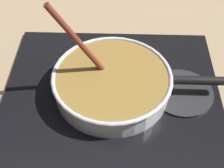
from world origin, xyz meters
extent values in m
cube|color=black|center=(0.14, 0.22, 0.01)|extent=(0.56, 0.48, 0.01)
torus|color=#592D0C|center=(0.14, 0.22, 0.02)|extent=(0.17, 0.17, 0.01)
cylinder|color=#262628|center=(0.32, 0.22, 0.01)|extent=(0.16, 0.16, 0.01)
cylinder|color=silver|center=(0.14, 0.22, 0.04)|extent=(0.29, 0.29, 0.06)
cylinder|color=olive|center=(0.14, 0.22, 0.04)|extent=(0.28, 0.28, 0.05)
torus|color=silver|center=(0.14, 0.22, 0.07)|extent=(0.30, 0.30, 0.01)
cylinder|color=black|center=(0.35, 0.22, 0.06)|extent=(0.13, 0.02, 0.02)
cylinder|color=#EDD88C|center=(0.19, 0.22, 0.06)|extent=(0.03, 0.03, 0.01)
cylinder|color=beige|center=(0.13, 0.22, 0.06)|extent=(0.04, 0.04, 0.01)
cylinder|color=#E5CC7A|center=(0.15, 0.12, 0.06)|extent=(0.03, 0.03, 0.01)
cylinder|color=#E5CC7A|center=(0.06, 0.26, 0.06)|extent=(0.04, 0.04, 0.01)
cylinder|color=#EDD88C|center=(0.20, 0.25, 0.06)|extent=(0.03, 0.03, 0.01)
cylinder|color=maroon|center=(0.06, 0.24, 0.16)|extent=(0.13, 0.05, 0.23)
cube|color=brown|center=(0.12, 0.25, 0.05)|extent=(0.05, 0.04, 0.01)
camera|label=1|loc=(0.15, -0.34, 0.65)|focal=52.26mm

